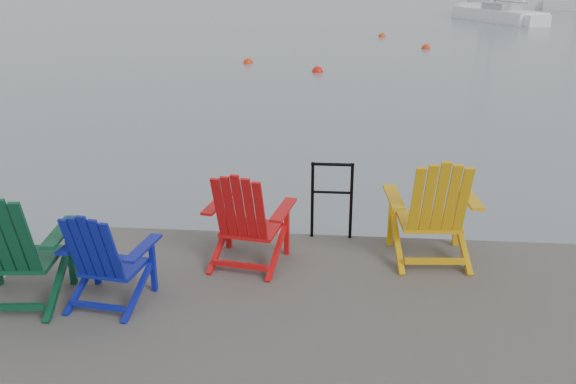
# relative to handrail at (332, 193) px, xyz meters

# --- Properties ---
(dock) EXTENTS (6.00, 5.00, 1.40)m
(dock) POSITION_rel_handrail_xyz_m (-0.25, -2.45, -0.69)
(dock) COLOR #2A2825
(dock) RESTS_ON ground
(handrail) EXTENTS (0.48, 0.04, 0.90)m
(handrail) POSITION_rel_handrail_xyz_m (0.00, 0.00, 0.00)
(handrail) COLOR black
(handrail) RESTS_ON dock
(chair_green) EXTENTS (0.99, 0.93, 1.16)m
(chair_green) POSITION_rel_handrail_xyz_m (-2.82, -1.74, 0.04)
(chair_green) COLOR #0A3A23
(chair_green) RESTS_ON dock
(chair_blue) EXTENTS (0.84, 0.79, 0.96)m
(chair_blue) POSITION_rel_handrail_xyz_m (-2.01, -1.67, -0.06)
(chair_blue) COLOR navy
(chair_blue) RESTS_ON dock
(chair_red) EXTENTS (0.94, 0.88, 1.06)m
(chair_red) POSITION_rel_handrail_xyz_m (-0.85, -0.77, -0.01)
(chair_red) COLOR red
(chair_red) RESTS_ON dock
(chair_yellow) EXTENTS (0.98, 0.92, 1.17)m
(chair_yellow) POSITION_rel_handrail_xyz_m (1.06, -0.50, 0.05)
(chair_yellow) COLOR #D6960B
(chair_yellow) RESTS_ON dock
(sailboat_near) EXTENTS (4.90, 8.61, 11.56)m
(sailboat_near) POSITION_rel_handrail_xyz_m (10.55, 38.01, -0.69)
(sailboat_near) COLOR white
(sailboat_near) RESTS_ON ground
(sailboat_mid) EXTENTS (5.96, 10.16, 13.47)m
(sailboat_mid) POSITION_rel_handrail_xyz_m (11.68, 48.52, -0.69)
(sailboat_mid) COLOR white
(sailboat_mid) RESTS_ON ground
(buoy_a) EXTENTS (0.39, 0.39, 0.39)m
(buoy_a) POSITION_rel_handrail_xyz_m (-0.79, 15.11, -1.04)
(buoy_a) COLOR red
(buoy_a) RESTS_ON ground
(buoy_b) EXTENTS (0.38, 0.38, 0.38)m
(buoy_b) POSITION_rel_handrail_xyz_m (-3.54, 16.97, -1.04)
(buoy_b) COLOR red
(buoy_b) RESTS_ON ground
(buoy_c) EXTENTS (0.40, 0.40, 0.40)m
(buoy_c) POSITION_rel_handrail_xyz_m (3.82, 22.15, -1.04)
(buoy_c) COLOR red
(buoy_c) RESTS_ON ground
(buoy_d) EXTENTS (0.39, 0.39, 0.39)m
(buoy_d) POSITION_rel_handrail_xyz_m (2.13, 27.17, -1.04)
(buoy_d) COLOR #C7440B
(buoy_d) RESTS_ON ground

